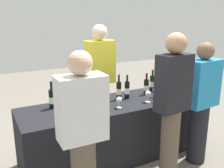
# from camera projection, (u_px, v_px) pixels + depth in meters

# --- Properties ---
(ground_plane) EXTENTS (12.00, 12.00, 0.00)m
(ground_plane) POSITION_uv_depth(u_px,v_px,m) (112.00, 156.00, 3.42)
(ground_plane) COLOR slate
(tasting_table) EXTENTS (2.33, 0.76, 0.75)m
(tasting_table) POSITION_uv_depth(u_px,v_px,m) (112.00, 130.00, 3.32)
(tasting_table) COLOR black
(tasting_table) RESTS_ON ground_plane
(wine_bottle_0) EXTENTS (0.08, 0.08, 0.33)m
(wine_bottle_0) POSITION_uv_depth(u_px,v_px,m) (52.00, 99.00, 3.01)
(wine_bottle_0) COLOR black
(wine_bottle_0) RESTS_ON tasting_table
(wine_bottle_1) EXTENTS (0.08, 0.08, 0.29)m
(wine_bottle_1) POSITION_uv_depth(u_px,v_px,m) (73.00, 97.00, 3.10)
(wine_bottle_1) COLOR black
(wine_bottle_1) RESTS_ON tasting_table
(wine_bottle_2) EXTENTS (0.07, 0.07, 0.30)m
(wine_bottle_2) POSITION_uv_depth(u_px,v_px,m) (99.00, 93.00, 3.27)
(wine_bottle_2) COLOR black
(wine_bottle_2) RESTS_ON tasting_table
(wine_bottle_3) EXTENTS (0.07, 0.07, 0.34)m
(wine_bottle_3) POSITION_uv_depth(u_px,v_px,m) (119.00, 90.00, 3.34)
(wine_bottle_3) COLOR black
(wine_bottle_3) RESTS_ON tasting_table
(wine_bottle_4) EXTENTS (0.07, 0.07, 0.32)m
(wine_bottle_4) POSITION_uv_depth(u_px,v_px,m) (127.00, 90.00, 3.37)
(wine_bottle_4) COLOR black
(wine_bottle_4) RESTS_ON tasting_table
(wine_bottle_5) EXTENTS (0.07, 0.07, 0.30)m
(wine_bottle_5) POSITION_uv_depth(u_px,v_px,m) (146.00, 87.00, 3.56)
(wine_bottle_5) COLOR black
(wine_bottle_5) RESTS_ON tasting_table
(wine_bottle_6) EXTENTS (0.07, 0.07, 0.33)m
(wine_bottle_6) POSITION_uv_depth(u_px,v_px,m) (152.00, 83.00, 3.71)
(wine_bottle_6) COLOR black
(wine_bottle_6) RESTS_ON tasting_table
(wine_bottle_7) EXTENTS (0.07, 0.07, 0.30)m
(wine_bottle_7) POSITION_uv_depth(u_px,v_px,m) (159.00, 83.00, 3.72)
(wine_bottle_7) COLOR black
(wine_bottle_7) RESTS_ON tasting_table
(wine_glass_0) EXTENTS (0.07, 0.07, 0.13)m
(wine_glass_0) POSITION_uv_depth(u_px,v_px,m) (61.00, 111.00, 2.70)
(wine_glass_0) COLOR silver
(wine_glass_0) RESTS_ON tasting_table
(wine_glass_1) EXTENTS (0.06, 0.06, 0.13)m
(wine_glass_1) POSITION_uv_depth(u_px,v_px,m) (76.00, 105.00, 2.89)
(wine_glass_1) COLOR silver
(wine_glass_1) RESTS_ON tasting_table
(wine_glass_2) EXTENTS (0.07, 0.07, 0.14)m
(wine_glass_2) POSITION_uv_depth(u_px,v_px,m) (88.00, 104.00, 2.88)
(wine_glass_2) COLOR silver
(wine_glass_2) RESTS_ON tasting_table
(wine_glass_3) EXTENTS (0.07, 0.07, 0.14)m
(wine_glass_3) POSITION_uv_depth(u_px,v_px,m) (119.00, 100.00, 3.03)
(wine_glass_3) COLOR silver
(wine_glass_3) RESTS_ON tasting_table
(wine_glass_4) EXTENTS (0.08, 0.08, 0.15)m
(wine_glass_4) POSITION_uv_depth(u_px,v_px,m) (148.00, 94.00, 3.23)
(wine_glass_4) COLOR silver
(wine_glass_4) RESTS_ON tasting_table
(wine_glass_5) EXTENTS (0.07, 0.07, 0.14)m
(wine_glass_5) POSITION_uv_depth(u_px,v_px,m) (155.00, 91.00, 3.41)
(wine_glass_5) COLOR silver
(wine_glass_5) RESTS_ON tasting_table
(server_pouring) EXTENTS (0.44, 0.27, 1.71)m
(server_pouring) POSITION_uv_depth(u_px,v_px,m) (100.00, 78.00, 3.80)
(server_pouring) COLOR black
(server_pouring) RESTS_ON ground_plane
(guest_0) EXTENTS (0.42, 0.24, 1.56)m
(guest_0) POSITION_uv_depth(u_px,v_px,m) (82.00, 133.00, 2.22)
(guest_0) COLOR brown
(guest_0) RESTS_ON ground_plane
(guest_1) EXTENTS (0.40, 0.25, 1.67)m
(guest_1) POSITION_uv_depth(u_px,v_px,m) (172.00, 103.00, 2.76)
(guest_1) COLOR brown
(guest_1) RESTS_ON ground_plane
(guest_2) EXTENTS (0.45, 0.28, 1.54)m
(guest_2) POSITION_uv_depth(u_px,v_px,m) (201.00, 101.00, 3.10)
(guest_2) COLOR black
(guest_2) RESTS_ON ground_plane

